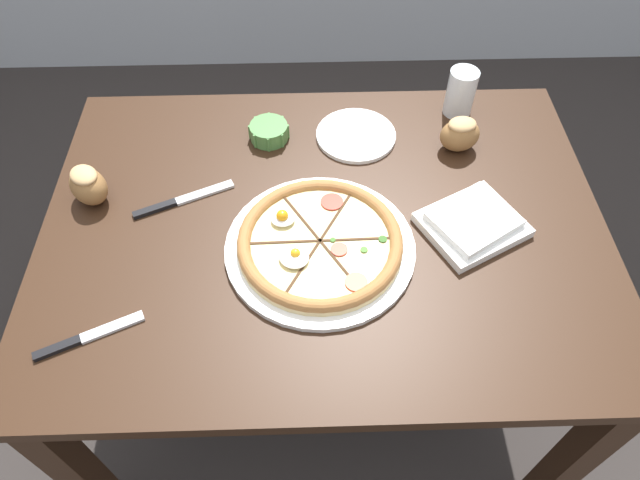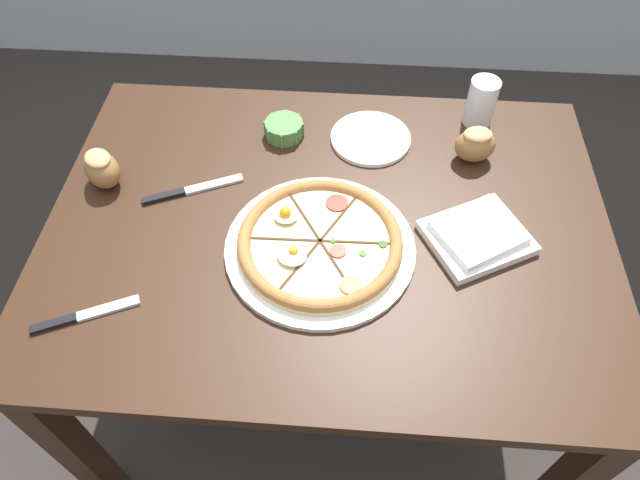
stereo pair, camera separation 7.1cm
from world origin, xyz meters
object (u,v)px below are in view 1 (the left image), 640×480
bread_piece_near (88,185)px  water_glass (460,95)px  ramekin_bowl (269,131)px  knife_main (183,200)px  knife_spare (88,336)px  napkin_folded (473,223)px  dining_table (324,253)px  side_saucer (356,135)px  pizza (320,243)px  bread_piece_mid (460,134)px

bread_piece_near → water_glass: size_ratio=1.01×
ramekin_bowl → water_glass: bearing=10.4°
knife_main → knife_spare: bearing=-135.7°
napkin_folded → knife_main: 0.61m
dining_table → side_saucer: (0.08, 0.26, 0.11)m
napkin_folded → bread_piece_near: size_ratio=2.11×
napkin_folded → water_glass: water_glass is taller
pizza → knife_main: bearing=154.3°
pizza → bread_piece_mid: (0.33, 0.29, 0.02)m
napkin_folded → bread_piece_mid: 0.24m
bread_piece_near → bread_piece_mid: bread_piece_near is taller
pizza → napkin_folded: (0.31, 0.05, -0.00)m
dining_table → bread_piece_mid: bread_piece_mid is taller
pizza → ramekin_bowl: 0.35m
bread_piece_near → knife_main: bearing=-3.6°
bread_piece_mid → pizza: bearing=-138.7°
bread_piece_near → knife_main: (0.19, -0.01, -0.04)m
napkin_folded → bread_piece_near: bearing=172.5°
knife_main → water_glass: 0.70m
dining_table → napkin_folded: napkin_folded is taller
pizza → bread_piece_near: bread_piece_near is taller
bread_piece_mid → knife_main: bread_piece_mid is taller
knife_spare → water_glass: (0.77, 0.60, 0.05)m
pizza → bread_piece_mid: 0.44m
pizza → water_glass: (0.35, 0.42, 0.03)m
bread_piece_near → bread_piece_mid: (0.81, 0.14, -0.00)m
bread_piece_mid → napkin_folded: bearing=-93.2°
knife_main → napkin_folded: bearing=-32.8°
dining_table → knife_main: knife_main is taller
water_glass → knife_main: bearing=-156.4°
bread_piece_mid → ramekin_bowl: bearing=173.9°
knife_spare → water_glass: size_ratio=1.60×
pizza → napkin_folded: pizza is taller
ramekin_bowl → bread_piece_mid: bearing=-6.1°
knife_spare → ramekin_bowl: bearing=34.8°
napkin_folded → knife_main: napkin_folded is taller
dining_table → water_glass: (0.34, 0.35, 0.16)m
bread_piece_mid → side_saucer: (-0.23, 0.05, -0.04)m
dining_table → knife_main: 0.33m
knife_main → side_saucer: same height
ramekin_bowl → knife_main: (-0.18, -0.19, -0.02)m
bread_piece_near → side_saucer: bread_piece_near is taller
water_glass → bread_piece_mid: bearing=-99.7°
napkin_folded → knife_spare: napkin_folded is taller
napkin_folded → bread_piece_mid: size_ratio=2.44×
water_glass → side_saucer: (-0.25, -0.09, -0.05)m
bread_piece_mid → knife_main: (-0.62, -0.15, -0.04)m
knife_spare → side_saucer: (0.51, 0.52, 0.00)m
knife_main → knife_spare: 0.35m
napkin_folded → pizza: bearing=-171.7°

